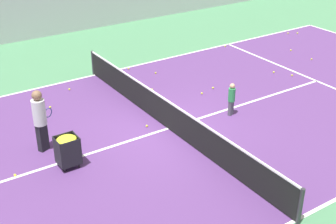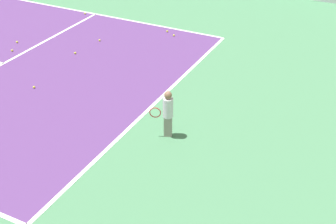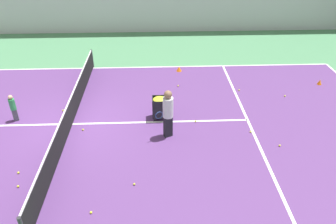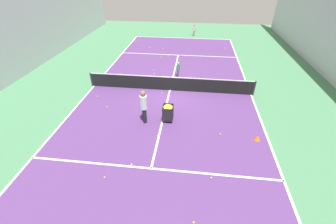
# 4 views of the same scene
# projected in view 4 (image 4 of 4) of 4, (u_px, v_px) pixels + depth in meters

# --- Properties ---
(ground_plane) EXTENTS (40.16, 40.16, 0.00)m
(ground_plane) POSITION_uv_depth(u_px,v_px,m) (170.00, 90.00, 14.74)
(ground_plane) COLOR #477F56
(court_playing_area) EXTENTS (10.38, 24.66, 0.00)m
(court_playing_area) POSITION_uv_depth(u_px,v_px,m) (170.00, 90.00, 14.74)
(court_playing_area) COLOR #563370
(court_playing_area) RESTS_ON ground
(line_baseline_near) EXTENTS (10.38, 0.10, 0.00)m
(line_baseline_near) POSITION_uv_depth(u_px,v_px,m) (182.00, 38.00, 24.92)
(line_baseline_near) COLOR white
(line_baseline_near) RESTS_ON ground
(line_sideline_left) EXTENTS (0.10, 24.66, 0.00)m
(line_sideline_left) POSITION_uv_depth(u_px,v_px,m) (251.00, 95.00, 14.22)
(line_sideline_left) COLOR white
(line_sideline_left) RESTS_ON ground
(line_sideline_right) EXTENTS (0.10, 24.66, 0.00)m
(line_sideline_right) POSITION_uv_depth(u_px,v_px,m) (94.00, 86.00, 15.26)
(line_sideline_right) COLOR white
(line_sideline_right) RESTS_ON ground
(line_service_near) EXTENTS (10.38, 0.10, 0.00)m
(line_service_near) POSITION_uv_depth(u_px,v_px,m) (178.00, 55.00, 20.34)
(line_service_near) COLOR white
(line_service_near) RESTS_ON ground
(line_service_far) EXTENTS (10.38, 0.10, 0.00)m
(line_service_far) POSITION_uv_depth(u_px,v_px,m) (151.00, 168.00, 9.14)
(line_service_far) COLOR white
(line_service_far) RESTS_ON ground
(line_centre_service) EXTENTS (0.10, 13.56, 0.00)m
(line_centre_service) POSITION_uv_depth(u_px,v_px,m) (170.00, 90.00, 14.74)
(line_centre_service) COLOR white
(line_centre_service) RESTS_ON ground
(tennis_net) EXTENTS (10.68, 0.10, 0.96)m
(tennis_net) POSITION_uv_depth(u_px,v_px,m) (170.00, 83.00, 14.47)
(tennis_net) COLOR #2D2D33
(tennis_net) RESTS_ON ground
(player_near_baseline) EXTENTS (0.39, 0.56, 1.25)m
(player_near_baseline) POSITION_uv_depth(u_px,v_px,m) (194.00, 29.00, 25.25)
(player_near_baseline) COLOR gray
(player_near_baseline) RESTS_ON ground
(coach_at_net) EXTENTS (0.51, 0.69, 1.85)m
(coach_at_net) POSITION_uv_depth(u_px,v_px,m) (144.00, 105.00, 11.25)
(coach_at_net) COLOR black
(coach_at_net) RESTS_ON ground
(child_midcourt) EXTENTS (0.27, 0.27, 1.11)m
(child_midcourt) POSITION_uv_depth(u_px,v_px,m) (178.00, 68.00, 16.18)
(child_midcourt) COLOR #4C4C56
(child_midcourt) RESTS_ON ground
(ball_cart) EXTENTS (0.53, 0.58, 0.91)m
(ball_cart) POSITION_uv_depth(u_px,v_px,m) (168.00, 110.00, 11.58)
(ball_cart) COLOR black
(ball_cart) RESTS_ON ground
(training_cone_1) EXTENTS (0.27, 0.27, 0.24)m
(training_cone_1) POSITION_uv_depth(u_px,v_px,m) (257.00, 138.00, 10.56)
(training_cone_1) COLOR orange
(training_cone_1) RESTS_ON ground
(tennis_ball_0) EXTENTS (0.07, 0.07, 0.07)m
(tennis_ball_0) POSITION_uv_depth(u_px,v_px,m) (136.00, 42.00, 23.67)
(tennis_ball_0) COLOR yellow
(tennis_ball_0) RESTS_ON ground
(tennis_ball_1) EXTENTS (0.07, 0.07, 0.07)m
(tennis_ball_1) POSITION_uv_depth(u_px,v_px,m) (220.00, 134.00, 10.91)
(tennis_ball_1) COLOR yellow
(tennis_ball_1) RESTS_ON ground
(tennis_ball_2) EXTENTS (0.07, 0.07, 0.07)m
(tennis_ball_2) POSITION_uv_depth(u_px,v_px,m) (120.00, 74.00, 16.82)
(tennis_ball_2) COLOR yellow
(tennis_ball_2) RESTS_ON ground
(tennis_ball_3) EXTENTS (0.07, 0.07, 0.07)m
(tennis_ball_3) POSITION_uv_depth(u_px,v_px,m) (139.00, 41.00, 23.98)
(tennis_ball_3) COLOR yellow
(tennis_ball_3) RESTS_ON ground
(tennis_ball_4) EXTENTS (0.07, 0.07, 0.07)m
(tennis_ball_4) POSITION_uv_depth(u_px,v_px,m) (150.00, 48.00, 22.04)
(tennis_ball_4) COLOR yellow
(tennis_ball_4) RESTS_ON ground
(tennis_ball_5) EXTENTS (0.07, 0.07, 0.07)m
(tennis_ball_5) POSITION_uv_depth(u_px,v_px,m) (240.00, 58.00, 19.72)
(tennis_ball_5) COLOR yellow
(tennis_ball_5) RESTS_ON ground
(tennis_ball_6) EXTENTS (0.07, 0.07, 0.07)m
(tennis_ball_6) POSITION_uv_depth(u_px,v_px,m) (124.00, 54.00, 20.52)
(tennis_ball_6) COLOR yellow
(tennis_ball_6) RESTS_ON ground
(tennis_ball_7) EXTENTS (0.07, 0.07, 0.07)m
(tennis_ball_7) POSITION_uv_depth(u_px,v_px,m) (132.00, 164.00, 9.29)
(tennis_ball_7) COLOR yellow
(tennis_ball_7) RESTS_ON ground
(tennis_ball_8) EXTENTS (0.07, 0.07, 0.07)m
(tennis_ball_8) POSITION_uv_depth(u_px,v_px,m) (194.00, 222.00, 7.21)
(tennis_ball_8) COLOR yellow
(tennis_ball_8) RESTS_ON ground
(tennis_ball_9) EXTENTS (0.07, 0.07, 0.07)m
(tennis_ball_9) POSITION_uv_depth(u_px,v_px,m) (185.00, 87.00, 15.10)
(tennis_ball_9) COLOR yellow
(tennis_ball_9) RESTS_ON ground
(tennis_ball_10) EXTENTS (0.07, 0.07, 0.07)m
(tennis_ball_10) POSITION_uv_depth(u_px,v_px,m) (161.00, 57.00, 19.83)
(tennis_ball_10) COLOR yellow
(tennis_ball_10) RESTS_ON ground
(tennis_ball_11) EXTENTS (0.07, 0.07, 0.07)m
(tennis_ball_11) POSITION_uv_depth(u_px,v_px,m) (168.00, 56.00, 20.06)
(tennis_ball_11) COLOR yellow
(tennis_ball_11) RESTS_ON ground
(tennis_ball_12) EXTENTS (0.07, 0.07, 0.07)m
(tennis_ball_12) POSITION_uv_depth(u_px,v_px,m) (134.00, 80.00, 15.90)
(tennis_ball_12) COLOR yellow
(tennis_ball_12) RESTS_ON ground
(tennis_ball_13) EXTENTS (0.07, 0.07, 0.07)m
(tennis_ball_13) POSITION_uv_depth(u_px,v_px,m) (158.00, 136.00, 10.82)
(tennis_ball_13) COLOR yellow
(tennis_ball_13) RESTS_ON ground
(tennis_ball_14) EXTENTS (0.07, 0.07, 0.07)m
(tennis_ball_14) POSITION_uv_depth(u_px,v_px,m) (107.00, 107.00, 12.98)
(tennis_ball_14) COLOR yellow
(tennis_ball_14) RESTS_ON ground
(tennis_ball_15) EXTENTS (0.07, 0.07, 0.07)m
(tennis_ball_15) POSITION_uv_depth(u_px,v_px,m) (125.00, 81.00, 15.80)
(tennis_ball_15) COLOR yellow
(tennis_ball_15) RESTS_ON ground
(tennis_ball_16) EXTENTS (0.07, 0.07, 0.07)m
(tennis_ball_16) POSITION_uv_depth(u_px,v_px,m) (211.00, 178.00, 8.70)
(tennis_ball_16) COLOR yellow
(tennis_ball_16) RESTS_ON ground
(tennis_ball_17) EXTENTS (0.07, 0.07, 0.07)m
(tennis_ball_17) POSITION_uv_depth(u_px,v_px,m) (104.00, 77.00, 16.37)
(tennis_ball_17) COLOR yellow
(tennis_ball_17) RESTS_ON ground
(tennis_ball_18) EXTENTS (0.07, 0.07, 0.07)m
(tennis_ball_18) POSITION_uv_depth(u_px,v_px,m) (154.00, 70.00, 17.39)
(tennis_ball_18) COLOR yellow
(tennis_ball_18) RESTS_ON ground
(tennis_ball_19) EXTENTS (0.07, 0.07, 0.07)m
(tennis_ball_19) POSITION_uv_depth(u_px,v_px,m) (97.00, 96.00, 14.00)
(tennis_ball_19) COLOR yellow
(tennis_ball_19) RESTS_ON ground
(tennis_ball_20) EXTENTS (0.07, 0.07, 0.07)m
(tennis_ball_20) POSITION_uv_depth(u_px,v_px,m) (225.00, 48.00, 21.91)
(tennis_ball_20) COLOR yellow
(tennis_ball_20) RESTS_ON ground
(tennis_ball_21) EXTENTS (0.07, 0.07, 0.07)m
(tennis_ball_21) POSITION_uv_depth(u_px,v_px,m) (154.00, 74.00, 16.86)
(tennis_ball_21) COLOR yellow
(tennis_ball_21) RESTS_ON ground
(tennis_ball_23) EXTENTS (0.07, 0.07, 0.07)m
(tennis_ball_23) POSITION_uv_depth(u_px,v_px,m) (162.00, 93.00, 14.36)
(tennis_ball_23) COLOR yellow
(tennis_ball_23) RESTS_ON ground
(tennis_ball_24) EXTENTS (0.07, 0.07, 0.07)m
(tennis_ball_24) POSITION_uv_depth(u_px,v_px,m) (10.00, 182.00, 8.53)
(tennis_ball_24) COLOR yellow
(tennis_ball_24) RESTS_ON ground
(tennis_ball_25) EXTENTS (0.07, 0.07, 0.07)m
(tennis_ball_25) POSITION_uv_depth(u_px,v_px,m) (188.00, 48.00, 21.88)
(tennis_ball_25) COLOR yellow
(tennis_ball_25) RESTS_ON ground
(tennis_ball_26) EXTENTS (0.07, 0.07, 0.07)m
(tennis_ball_26) POSITION_uv_depth(u_px,v_px,m) (163.00, 48.00, 21.82)
(tennis_ball_26) COLOR yellow
(tennis_ball_26) RESTS_ON ground
(tennis_ball_27) EXTENTS (0.07, 0.07, 0.07)m
(tennis_ball_27) POSITION_uv_depth(u_px,v_px,m) (105.00, 177.00, 8.72)
(tennis_ball_27) COLOR yellow
(tennis_ball_27) RESTS_ON ground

